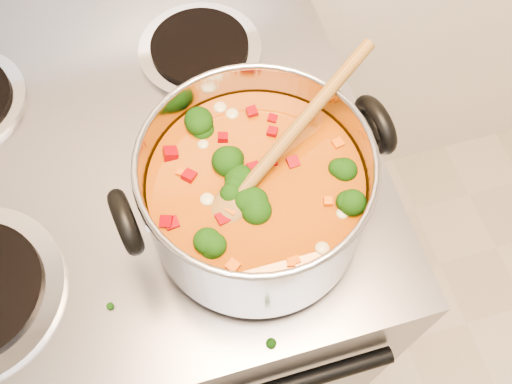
# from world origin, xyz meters

# --- Properties ---
(electric_range) EXTENTS (0.77, 0.70, 1.08)m
(electric_range) POSITION_xyz_m (-0.04, 1.16, 0.47)
(electric_range) COLOR gray
(electric_range) RESTS_ON ground
(stockpot) EXTENTS (0.33, 0.27, 0.16)m
(stockpot) POSITION_xyz_m (0.14, 1.00, 1.01)
(stockpot) COLOR #A8A8B0
(stockpot) RESTS_ON electric_range
(wooden_spoon) EXTENTS (0.25, 0.17, 0.10)m
(wooden_spoon) POSITION_xyz_m (0.16, 1.01, 1.06)
(wooden_spoon) COLOR olive
(wooden_spoon) RESTS_ON stockpot
(cooktop_crumbs) EXTENTS (0.14, 0.23, 0.01)m
(cooktop_crumbs) POSITION_xyz_m (0.28, 1.09, 0.92)
(cooktop_crumbs) COLOR black
(cooktop_crumbs) RESTS_ON electric_range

